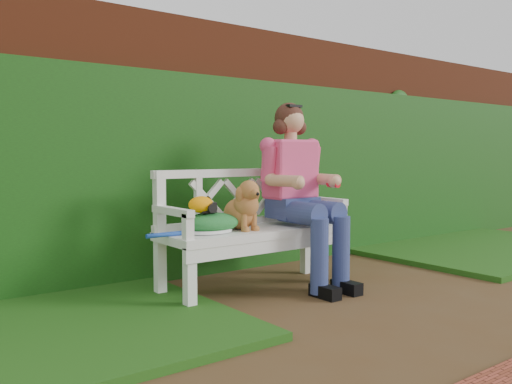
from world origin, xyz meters
TOP-DOWN VIEW (x-y plane):
  - ground at (0.00, 0.00)m, footprint 60.00×60.00m
  - brick_wall at (0.00, 1.90)m, footprint 10.00×0.30m
  - ivy_hedge at (0.00, 1.68)m, footprint 10.00×0.18m
  - grass_right at (2.40, 0.90)m, footprint 2.60×2.00m
  - garden_bench at (-0.58, 0.93)m, footprint 1.65×0.81m
  - seated_woman at (-0.21, 0.91)m, footprint 0.85×0.97m
  - dog at (-0.73, 0.90)m, footprint 0.36×0.41m
  - tennis_racket at (-1.04, 0.92)m, footprint 0.74×0.46m
  - green_bag at (-0.98, 0.93)m, footprint 0.45×0.36m
  - camera_item at (-1.02, 0.91)m, footprint 0.12×0.10m
  - baseball_glove at (-1.07, 0.92)m, footprint 0.22×0.20m

SIDE VIEW (x-z plane):
  - ground at x=0.00m, z-range 0.00..0.00m
  - grass_right at x=2.40m, z-range 0.00..0.05m
  - garden_bench at x=-0.58m, z-range 0.00..0.48m
  - tennis_racket at x=-1.04m, z-range 0.48..0.51m
  - green_bag at x=-0.98m, z-range 0.48..0.62m
  - camera_item at x=-1.02m, z-range 0.62..0.70m
  - dog at x=-0.73m, z-range 0.48..0.85m
  - baseball_glove at x=-1.07m, z-range 0.62..0.74m
  - seated_woman at x=-0.21m, z-range 0.00..1.44m
  - ivy_hedge at x=0.00m, z-range 0.00..1.70m
  - brick_wall at x=0.00m, z-range 0.00..2.20m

